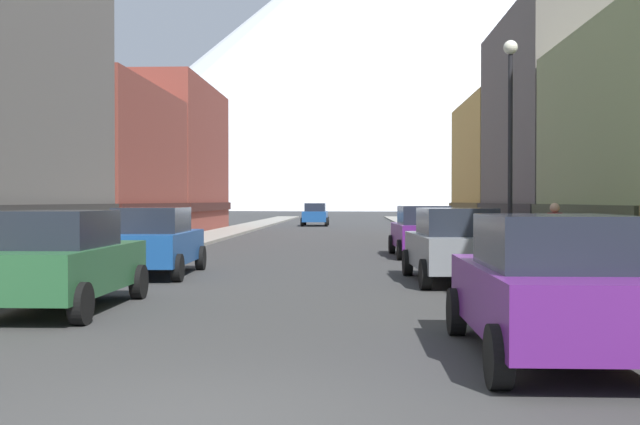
{
  "coord_description": "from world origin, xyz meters",
  "views": [
    {
      "loc": [
        1.38,
        -6.71,
        1.95
      ],
      "look_at": [
        -0.71,
        42.28,
        1.23
      ],
      "focal_mm": 43.86,
      "sensor_mm": 36.0,
      "label": 1
    }
  ],
  "objects_px": {
    "car_left_0": "(61,260)",
    "car_right_0": "(550,286)",
    "streetlamp_right": "(510,120)",
    "trash_bin_right": "(568,257)",
    "car_right_2": "(423,231)",
    "potted_plant_0": "(584,252)",
    "car_right_1": "(454,245)",
    "pedestrian_0": "(555,242)",
    "car_left_1": "(154,241)",
    "car_driving_0": "(315,214)"
  },
  "relations": [
    {
      "from": "trash_bin_right",
      "to": "streetlamp_right",
      "type": "distance_m",
      "value": 3.87
    },
    {
      "from": "car_left_1",
      "to": "car_driving_0",
      "type": "relative_size",
      "value": 1.01
    },
    {
      "from": "car_left_0",
      "to": "car_right_0",
      "type": "bearing_deg",
      "value": -27.36
    },
    {
      "from": "trash_bin_right",
      "to": "streetlamp_right",
      "type": "bearing_deg",
      "value": 120.92
    },
    {
      "from": "car_left_1",
      "to": "car_driving_0",
      "type": "height_order",
      "value": "same"
    },
    {
      "from": "car_right_1",
      "to": "pedestrian_0",
      "type": "height_order",
      "value": "pedestrian_0"
    },
    {
      "from": "car_right_2",
      "to": "potted_plant_0",
      "type": "distance_m",
      "value": 8.74
    },
    {
      "from": "streetlamp_right",
      "to": "pedestrian_0",
      "type": "bearing_deg",
      "value": -44.09
    },
    {
      "from": "car_right_0",
      "to": "car_driving_0",
      "type": "height_order",
      "value": "same"
    },
    {
      "from": "car_right_2",
      "to": "potted_plant_0",
      "type": "bearing_deg",
      "value": -68.53
    },
    {
      "from": "car_right_2",
      "to": "pedestrian_0",
      "type": "height_order",
      "value": "pedestrian_0"
    },
    {
      "from": "car_left_0",
      "to": "streetlamp_right",
      "type": "bearing_deg",
      "value": 34.7
    },
    {
      "from": "car_left_0",
      "to": "streetlamp_right",
      "type": "height_order",
      "value": "streetlamp_right"
    },
    {
      "from": "car_right_1",
      "to": "streetlamp_right",
      "type": "bearing_deg",
      "value": 36.81
    },
    {
      "from": "car_left_0",
      "to": "pedestrian_0",
      "type": "distance_m",
      "value": 11.44
    },
    {
      "from": "car_right_0",
      "to": "car_right_1",
      "type": "bearing_deg",
      "value": 89.98
    },
    {
      "from": "car_driving_0",
      "to": "pedestrian_0",
      "type": "relative_size",
      "value": 2.51
    },
    {
      "from": "car_driving_0",
      "to": "potted_plant_0",
      "type": "distance_m",
      "value": 42.79
    },
    {
      "from": "car_right_2",
      "to": "car_driving_0",
      "type": "xyz_separation_m",
      "value": [
        -5.4,
        33.79,
        0.0
      ]
    },
    {
      "from": "car_left_0",
      "to": "car_left_1",
      "type": "relative_size",
      "value": 0.99
    },
    {
      "from": "trash_bin_right",
      "to": "potted_plant_0",
      "type": "height_order",
      "value": "potted_plant_0"
    },
    {
      "from": "car_right_0",
      "to": "potted_plant_0",
      "type": "bearing_deg",
      "value": 71.47
    },
    {
      "from": "car_right_2",
      "to": "pedestrian_0",
      "type": "relative_size",
      "value": 2.55
    },
    {
      "from": "car_left_1",
      "to": "car_right_1",
      "type": "bearing_deg",
      "value": -9.9
    },
    {
      "from": "car_left_0",
      "to": "trash_bin_right",
      "type": "xyz_separation_m",
      "value": [
        10.15,
        4.67,
        -0.26
      ]
    },
    {
      "from": "car_right_2",
      "to": "car_right_1",
      "type": "bearing_deg",
      "value": -90.0
    },
    {
      "from": "car_left_1",
      "to": "potted_plant_0",
      "type": "relative_size",
      "value": 4.4
    },
    {
      "from": "car_right_1",
      "to": "pedestrian_0",
      "type": "distance_m",
      "value": 2.46
    },
    {
      "from": "car_left_0",
      "to": "car_right_2",
      "type": "xyz_separation_m",
      "value": [
        7.6,
        13.75,
        0.0
      ]
    },
    {
      "from": "trash_bin_right",
      "to": "potted_plant_0",
      "type": "bearing_deg",
      "value": 55.61
    },
    {
      "from": "car_right_0",
      "to": "car_left_1",
      "type": "bearing_deg",
      "value": 126.06
    },
    {
      "from": "car_left_0",
      "to": "car_right_1",
      "type": "distance_m",
      "value": 9.2
    },
    {
      "from": "potted_plant_0",
      "to": "car_left_0",
      "type": "bearing_deg",
      "value": -152.53
    },
    {
      "from": "car_right_1",
      "to": "car_driving_0",
      "type": "xyz_separation_m",
      "value": [
        -5.4,
        42.36,
        0.0
      ]
    },
    {
      "from": "car_left_1",
      "to": "car_right_0",
      "type": "distance_m",
      "value": 12.91
    },
    {
      "from": "streetlamp_right",
      "to": "car_right_0",
      "type": "bearing_deg",
      "value": -98.58
    },
    {
      "from": "car_right_0",
      "to": "car_driving_0",
      "type": "xyz_separation_m",
      "value": [
        -5.4,
        51.47,
        0.0
      ]
    },
    {
      "from": "streetlamp_right",
      "to": "trash_bin_right",
      "type": "bearing_deg",
      "value": -59.08
    },
    {
      "from": "car_right_0",
      "to": "car_right_2",
      "type": "height_order",
      "value": "same"
    },
    {
      "from": "car_right_0",
      "to": "streetlamp_right",
      "type": "bearing_deg",
      "value": 81.42
    },
    {
      "from": "car_left_1",
      "to": "pedestrian_0",
      "type": "bearing_deg",
      "value": -5.91
    },
    {
      "from": "car_left_1",
      "to": "car_driving_0",
      "type": "xyz_separation_m",
      "value": [
        2.2,
        41.03,
        0.0
      ]
    },
    {
      "from": "car_left_0",
      "to": "car_left_1",
      "type": "distance_m",
      "value": 6.5
    },
    {
      "from": "car_right_1",
      "to": "car_driving_0",
      "type": "distance_m",
      "value": 42.7
    },
    {
      "from": "pedestrian_0",
      "to": "streetlamp_right",
      "type": "relative_size",
      "value": 0.3
    },
    {
      "from": "potted_plant_0",
      "to": "pedestrian_0",
      "type": "xyz_separation_m",
      "value": [
        -0.75,
        -0.15,
        0.26
      ]
    },
    {
      "from": "pedestrian_0",
      "to": "car_left_0",
      "type": "bearing_deg",
      "value": -151.47
    },
    {
      "from": "car_right_2",
      "to": "trash_bin_right",
      "type": "relative_size",
      "value": 4.56
    },
    {
      "from": "car_left_0",
      "to": "potted_plant_0",
      "type": "distance_m",
      "value": 12.17
    },
    {
      "from": "car_left_1",
      "to": "car_right_2",
      "type": "relative_size",
      "value": 1.0
    }
  ]
}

